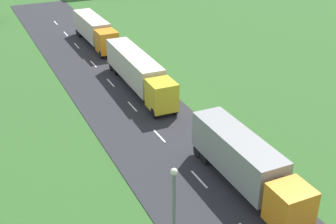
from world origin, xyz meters
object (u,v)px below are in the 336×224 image
Objects in this scene: truck_second at (245,162)px; truck_fourth at (95,30)px; lamppost_second at (174,223)px; truck_third at (138,71)px.

truck_fourth is (0.12, 36.39, -0.06)m from truck_second.
lamppost_second is (-8.46, -5.75, 2.10)m from truck_second.
truck_second reaches higher than truck_fourth.
truck_third is at bearing 90.70° from truck_second.
truck_third is 16.81m from truck_fourth.
truck_second is at bearing -89.30° from truck_third.
truck_second is 0.79× the size of truck_third.
truck_second is 1.57× the size of lamppost_second.
lamppost_second is at bearing -101.51° from truck_fourth.
truck_third is (-0.24, 19.59, -0.02)m from truck_second.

